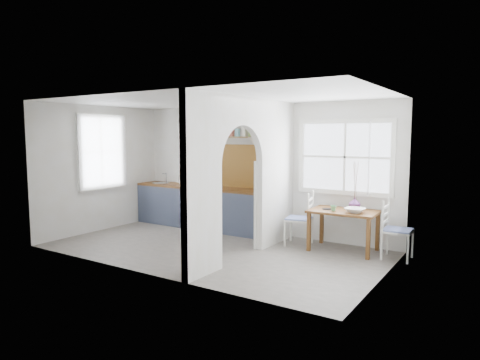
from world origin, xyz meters
The scene contains 26 objects.
floor centered at (0.00, 0.00, 0.00)m, with size 5.80×3.20×0.01m, color gray.
ceiling centered at (0.00, 0.00, 2.60)m, with size 5.80×3.20×0.01m, color white.
walls centered at (0.00, 0.00, 1.30)m, with size 5.81×3.21×2.60m.
partition centered at (0.70, 0.06, 1.45)m, with size 0.12×3.20×2.60m.
kitchen_window centered at (-2.87, 0.00, 1.65)m, with size 0.10×1.16×1.50m, color white, non-canonical shape.
nook_window centered at (1.80, 1.56, 1.60)m, with size 1.76×0.10×1.30m, color white, non-canonical shape.
counter centered at (-1.13, 1.33, 0.46)m, with size 3.50×0.60×0.90m.
sink centered at (-2.43, 1.30, 0.89)m, with size 0.40×0.40×0.02m, color #ACB0BC.
backsplash centered at (-0.20, 1.58, 1.35)m, with size 1.65×0.03×0.90m, color #915C19.
shelf centered at (-0.21, 1.49, 2.01)m, with size 1.75×0.20×0.21m.
pendant_lamp centered at (0.15, 1.15, 1.88)m, with size 0.26×0.26×0.16m, color beige.
utensil_rail centered at (0.61, 0.90, 1.45)m, with size 0.02×0.02×0.50m, color #ACB0BC.
dining_table centered at (1.95, 1.14, 0.35)m, with size 1.13×0.75×0.71m, color brown, non-canonical shape.
chair_left centered at (1.13, 1.10, 0.49)m, with size 0.45×0.45×0.98m, color silver, non-canonical shape.
chair_right centered at (2.85, 1.13, 0.48)m, with size 0.44×0.44×0.96m, color silver, non-canonical shape.
kettle centered at (0.20, 1.20, 1.00)m, with size 0.17×0.14×0.21m, color silver, non-canonical shape.
mug_a centered at (-1.72, 1.20, 0.96)m, with size 0.12×0.12×0.11m, color silver.
mug_b centered at (-1.60, 1.38, 0.95)m, with size 0.12×0.12×0.09m, color silver.
knife_block centered at (-1.26, 1.35, 1.00)m, with size 0.09×0.13×0.20m, color black.
jar centered at (-1.24, 1.34, 0.99)m, with size 0.11×0.11×0.18m, color tan.
towel_magenta centered at (0.58, 0.99, 0.28)m, with size 0.02×0.03×0.52m, color #D4358A.
towel_orange centered at (0.58, 0.94, 0.25)m, with size 0.02×0.03×0.53m, color #D1621C.
bowl centered at (2.18, 1.03, 0.75)m, with size 0.33×0.33×0.08m, color white.
table_cup centered at (1.82, 0.98, 0.75)m, with size 0.10×0.10×0.09m, color #60A86B.
plate centered at (1.67, 1.08, 0.71)m, with size 0.16×0.16×0.01m, color black.
vase centered at (2.06, 1.38, 0.81)m, with size 0.20×0.20×0.21m, color #612F6D.
Camera 1 is at (4.36, -5.91, 2.00)m, focal length 32.00 mm.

